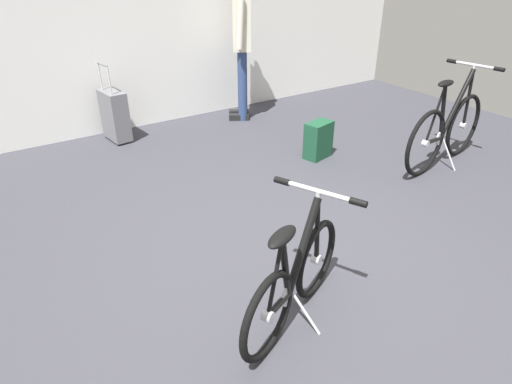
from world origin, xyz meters
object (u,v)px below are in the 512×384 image
Objects in this scene: folding_bike_foreground at (294,278)px; display_bike_left at (446,130)px; backpack_on_floor at (318,140)px; rolling_suitcase at (115,115)px; visitor_near_wall at (241,36)px.

display_bike_left is at bearing 19.17° from folding_bike_foreground.
folding_bike_foreground is 2.60m from display_bike_left.
folding_bike_foreground is at bearing -133.82° from backpack_on_floor.
display_bike_left is 1.59× the size of rolling_suitcase.
display_bike_left is (2.45, 0.85, 0.07)m from folding_bike_foreground.
visitor_near_wall is 2.03× the size of rolling_suitcase.
visitor_near_wall is at bearing 89.37° from backpack_on_floor.
rolling_suitcase is 2.17m from backpack_on_floor.
visitor_near_wall is 1.63m from backpack_on_floor.
folding_bike_foreground reaches higher than backpack_on_floor.
visitor_near_wall is (-0.87, 2.22, 0.62)m from display_bike_left.
rolling_suitcase is at bearing 135.73° from display_bike_left.
rolling_suitcase is at bearing 134.34° from backpack_on_floor.
backpack_on_floor is (1.57, 1.64, -0.11)m from folding_bike_foreground.
visitor_near_wall reaches higher than display_bike_left.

